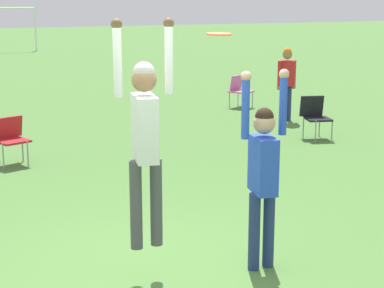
# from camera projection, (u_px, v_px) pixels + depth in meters

# --- Properties ---
(ground_plane) EXTENTS (120.00, 120.00, 0.00)m
(ground_plane) POSITION_uv_depth(u_px,v_px,m) (156.00, 276.00, 6.52)
(ground_plane) COLOR #4C7A38
(person_jumping) EXTENTS (0.62, 0.50, 2.23)m
(person_jumping) POSITION_uv_depth(u_px,v_px,m) (145.00, 129.00, 6.11)
(person_jumping) COLOR #4C4C51
(person_jumping) RESTS_ON ground_plane
(person_defending) EXTENTS (0.55, 0.43, 2.07)m
(person_defending) POSITION_uv_depth(u_px,v_px,m) (263.00, 167.00, 6.48)
(person_defending) COLOR navy
(person_defending) RESTS_ON ground_plane
(frisbee) EXTENTS (0.25, 0.25, 0.02)m
(frisbee) POSITION_uv_depth(u_px,v_px,m) (219.00, 34.00, 6.32)
(frisbee) COLOR #E04C23
(camping_chair_1) EXTENTS (0.61, 0.65, 0.86)m
(camping_chair_1) POSITION_uv_depth(u_px,v_px,m) (315.00, 114.00, 12.88)
(camping_chair_1) COLOR gray
(camping_chair_1) RESTS_ON ground_plane
(camping_chair_2) EXTENTS (0.60, 0.64, 0.80)m
(camping_chair_2) POSITION_uv_depth(u_px,v_px,m) (11.00, 136.00, 10.86)
(camping_chair_2) COLOR gray
(camping_chair_2) RESTS_ON ground_plane
(camping_chair_4) EXTENTS (0.69, 0.75, 0.82)m
(camping_chair_4) POSITION_uv_depth(u_px,v_px,m) (239.00, 88.00, 16.66)
(camping_chair_4) COLOR gray
(camping_chair_4) RESTS_ON ground_plane
(person_spectator_near) EXTENTS (0.51, 0.39, 1.68)m
(person_spectator_near) POSITION_uv_depth(u_px,v_px,m) (287.00, 78.00, 14.64)
(person_spectator_near) COLOR navy
(person_spectator_near) RESTS_ON ground_plane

